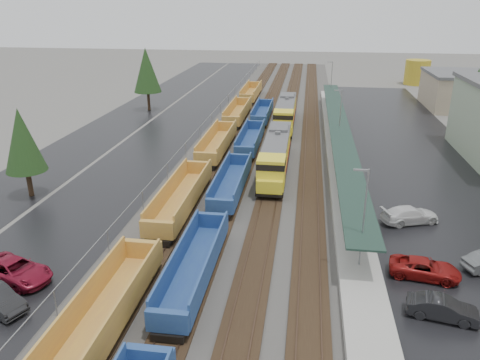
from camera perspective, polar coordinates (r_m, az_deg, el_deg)
The scene contains 20 objects.
ballast_strip at distance 72.78m, azimuth 3.90°, elevation 6.28°, with size 20.00×160.00×0.08m, color #302D2B.
trackbed at distance 72.75m, azimuth 3.90°, elevation 6.37°, with size 14.60×160.00×0.22m.
west_parking_lot at distance 75.36m, azimuth -7.62°, elevation 6.63°, with size 10.00×160.00×0.02m, color black.
west_road at distance 78.63m, azimuth -14.71°, elevation 6.73°, with size 9.00×160.00×0.02m, color black.
east_commuter_lot at distance 64.48m, azimuth 20.26°, elevation 3.04°, with size 16.00×100.00×0.02m, color black.
station_platform at distance 62.93m, azimuth 11.85°, elevation 4.17°, with size 3.00×80.00×8.00m.
chainlink_fence at distance 72.20m, azimuth -3.77°, elevation 7.45°, with size 0.08×160.04×2.02m.
distant_hills at distance 225.18m, azimuth 19.02°, elevation 15.20°, with size 301.00×140.00×25.20m.
tree_west_near at distance 50.16m, azimuth -25.02°, elevation 4.41°, with size 3.96×3.96×9.00m.
tree_west_far at distance 85.78m, azimuth -11.32°, elevation 13.00°, with size 4.84×4.84×11.00m.
tree_east at distance 72.92m, azimuth 26.71°, elevation 9.33°, with size 4.40×4.40×10.00m.
locomotive_lead at distance 52.86m, azimuth 4.38°, elevation 3.05°, with size 2.78×18.29×4.14m.
locomotive_trail at distance 73.10m, azimuth 5.58°, elevation 8.06°, with size 2.78×18.29×4.14m.
well_string_yellow at distance 52.26m, azimuth -4.61°, elevation 1.66°, with size 2.78×105.45×2.47m.
well_string_blue at distance 40.21m, azimuth -2.89°, elevation -4.55°, with size 2.56×94.08×2.27m.
storage_tank at distance 119.85m, azimuth 20.77°, elevation 12.18°, with size 5.67×5.67×5.67m, color #B09723.
parked_car_west_c at distance 36.92m, azimuth -25.73°, elevation -9.91°, with size 5.65×2.60×1.57m, color maroon.
parked_car_east_a at distance 32.43m, azimuth 23.46°, elevation -14.19°, with size 4.26×1.48×1.40m, color black.
parked_car_east_b at distance 36.25m, azimuth 21.60°, elevation -10.01°, with size 4.90×2.26×1.36m, color maroon.
parked_car_east_c at distance 44.13m, azimuth 20.01°, elevation -4.03°, with size 5.13×2.09×1.49m, color silver.
Camera 1 is at (5.19, -10.22, 18.45)m, focal length 35.00 mm.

